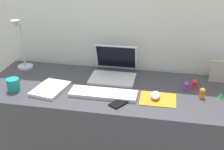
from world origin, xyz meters
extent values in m
cube|color=beige|center=(0.00, 0.35, 0.72)|extent=(2.88, 0.05, 1.45)
cube|color=#38383D|center=(0.00, 0.00, 0.37)|extent=(1.68, 0.62, 0.74)
cube|color=silver|center=(-0.03, 0.12, 0.75)|extent=(0.30, 0.21, 0.01)
cube|color=silver|center=(-0.03, 0.26, 0.85)|extent=(0.30, 0.08, 0.19)
cube|color=black|center=(-0.03, 0.25, 0.85)|extent=(0.27, 0.06, 0.17)
cube|color=silver|center=(-0.05, -0.10, 0.75)|extent=(0.41, 0.13, 0.02)
cube|color=orange|center=(0.28, -0.10, 0.74)|extent=(0.21, 0.17, 0.00)
ellipsoid|color=silver|center=(0.27, -0.09, 0.76)|extent=(0.06, 0.10, 0.03)
cube|color=black|center=(0.07, -0.19, 0.74)|extent=(0.12, 0.14, 0.01)
cylinder|color=#B7B7BC|center=(-0.70, 0.19, 0.75)|extent=(0.11, 0.11, 0.02)
cylinder|color=#B7B7BC|center=(-0.70, 0.19, 0.91)|extent=(0.01, 0.01, 0.31)
cylinder|color=#B7B7BC|center=(-0.70, 0.16, 1.08)|extent=(0.01, 0.09, 0.07)
cone|color=#B7B7BC|center=(-0.70, 0.14, 1.09)|extent=(0.06, 0.06, 0.05)
cube|color=silver|center=(-0.39, -0.10, 0.75)|extent=(0.21, 0.27, 0.02)
cube|color=#B2A58C|center=(0.66, 0.22, 0.81)|extent=(0.12, 0.02, 0.15)
cylinder|color=teal|center=(-0.61, -0.15, 0.78)|extent=(0.08, 0.08, 0.08)
cylinder|color=purple|center=(0.45, 0.06, 0.75)|extent=(0.03, 0.03, 0.03)
sphere|color=purple|center=(0.45, 0.06, 0.78)|extent=(0.03, 0.03, 0.03)
cone|color=green|center=(0.65, -0.01, 0.76)|extent=(0.03, 0.03, 0.04)
cylinder|color=orange|center=(0.54, -0.02, 0.76)|extent=(0.03, 0.03, 0.03)
sphere|color=orange|center=(0.54, -0.02, 0.79)|extent=(0.03, 0.03, 0.03)
cylinder|color=red|center=(0.50, 0.10, 0.75)|extent=(0.03, 0.03, 0.03)
sphere|color=red|center=(0.50, 0.10, 0.78)|extent=(0.04, 0.04, 0.04)
camera|label=1|loc=(0.30, -1.64, 1.60)|focal=47.28mm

